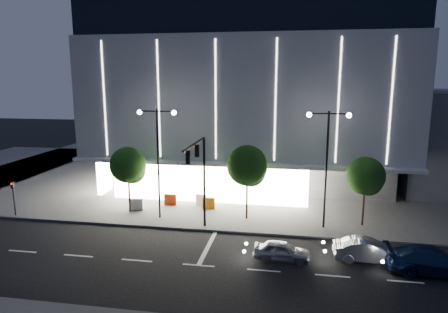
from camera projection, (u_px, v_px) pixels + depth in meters
name	position (u px, v px, depth m)	size (l,w,h in m)	color
ground	(174.00, 253.00, 26.29)	(160.00, 160.00, 0.00)	black
sidewalk_museum	(270.00, 172.00, 48.67)	(70.00, 40.00, 0.15)	#474747
museum	(254.00, 97.00, 45.61)	(30.00, 25.80, 18.00)	#4C4C51
traffic_mast	(200.00, 168.00, 28.39)	(0.33, 5.89, 7.07)	black
street_lamp_west	(158.00, 147.00, 31.45)	(3.16, 0.36, 9.00)	black
street_lamp_east	(327.00, 152.00, 29.30)	(3.16, 0.36, 9.00)	black
ped_signal_far	(14.00, 195.00, 32.76)	(0.22, 0.24, 3.00)	black
tree_left	(128.00, 167.00, 33.30)	(3.02, 3.02, 5.72)	black
tree_mid	(248.00, 168.00, 31.59)	(3.25, 3.25, 6.15)	black
tree_right	(366.00, 178.00, 30.19)	(2.91, 2.91, 5.51)	black
car_lead	(282.00, 251.00, 25.13)	(1.44, 3.57, 1.22)	#97989E
car_second	(368.00, 250.00, 24.98)	(1.49, 4.28, 1.41)	#AAACB2
car_third	(433.00, 261.00, 23.41)	(2.18, 5.37, 1.56)	navy
barrier_a	(170.00, 200.00, 35.66)	(1.10, 0.25, 1.00)	red
barrier_b	(137.00, 204.00, 34.33)	(1.10, 0.25, 1.00)	silver
barrier_c	(209.00, 203.00, 34.62)	(1.10, 0.25, 1.00)	orange
barrier_d	(202.00, 200.00, 35.57)	(1.10, 0.25, 1.00)	white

